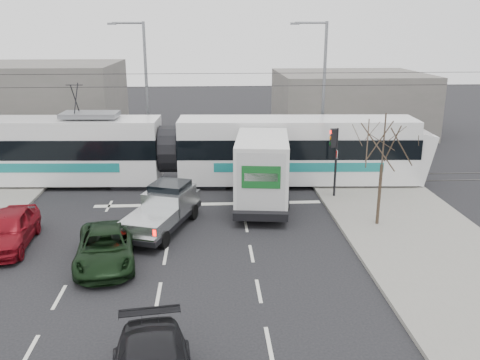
{
  "coord_description": "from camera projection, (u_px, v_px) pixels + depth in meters",
  "views": [
    {
      "loc": [
        0.1,
        -18.44,
        8.65
      ],
      "look_at": [
        1.5,
        4.2,
        1.8
      ],
      "focal_mm": 38.0,
      "sensor_mm": 36.0,
      "label": 1
    }
  ],
  "objects": [
    {
      "name": "tram",
      "position": [
        168.0,
        150.0,
        28.61
      ],
      "size": [
        27.71,
        4.27,
        5.63
      ],
      "rotation": [
        0.0,
        0.0,
        -0.05
      ],
      "color": "white",
      "rests_on": "ground"
    },
    {
      "name": "silver_pickup",
      "position": [
        165.0,
        208.0,
        22.55
      ],
      "size": [
        3.42,
        5.57,
        1.92
      ],
      "rotation": [
        0.0,
        0.0,
        -0.34
      ],
      "color": "black",
      "rests_on": "ground"
    },
    {
      "name": "red_car",
      "position": [
        8.0,
        229.0,
        20.65
      ],
      "size": [
        2.09,
        4.55,
        1.51
      ],
      "primitive_type": "imported",
      "rotation": [
        0.0,
        0.0,
        0.07
      ],
      "color": "maroon",
      "rests_on": "ground"
    },
    {
      "name": "traffic_signal",
      "position": [
        334.0,
        148.0,
        25.91
      ],
      "size": [
        0.44,
        0.44,
        3.6
      ],
      "color": "black",
      "rests_on": "ground"
    },
    {
      "name": "building_left",
      "position": [
        27.0,
        103.0,
        39.44
      ],
      "size": [
        14.0,
        10.0,
        6.0
      ],
      "primitive_type": "cube",
      "color": "slate",
      "rests_on": "ground"
    },
    {
      "name": "catenary",
      "position": [
        207.0,
        115.0,
        28.55
      ],
      "size": [
        60.0,
        0.2,
        7.0
      ],
      "color": "black",
      "rests_on": "ground"
    },
    {
      "name": "street_lamp_far",
      "position": [
        144.0,
        83.0,
        33.67
      ],
      "size": [
        2.38,
        0.25,
        9.0
      ],
      "color": "slate",
      "rests_on": "ground"
    },
    {
      "name": "box_truck",
      "position": [
        262.0,
        170.0,
        25.4
      ],
      "size": [
        3.31,
        7.41,
        3.58
      ],
      "rotation": [
        0.0,
        0.0,
        -0.12
      ],
      "color": "black",
      "rests_on": "ground"
    },
    {
      "name": "bare_tree",
      "position": [
        383.0,
        145.0,
        21.85
      ],
      "size": [
        2.4,
        2.4,
        5.0
      ],
      "color": "#47382B",
      "rests_on": "ground"
    },
    {
      "name": "building_right",
      "position": [
        349.0,
        103.0,
        43.03
      ],
      "size": [
        12.0,
        10.0,
        5.0
      ],
      "primitive_type": "cube",
      "color": "slate",
      "rests_on": "ground"
    },
    {
      "name": "rails",
      "position": [
        208.0,
        181.0,
        29.67
      ],
      "size": [
        60.0,
        1.6,
        0.03
      ],
      "primitive_type": "cube",
      "color": "#33302D",
      "rests_on": "ground"
    },
    {
      "name": "navy_pickup",
      "position": [
        268.0,
        182.0,
        26.33
      ],
      "size": [
        1.96,
        4.6,
        1.91
      ],
      "rotation": [
        0.0,
        0.0,
        -0.05
      ],
      "color": "black",
      "rests_on": "ground"
    },
    {
      "name": "ground",
      "position": [
        209.0,
        255.0,
        20.11
      ],
      "size": [
        120.0,
        120.0,
        0.0
      ],
      "primitive_type": "plane",
      "color": "black",
      "rests_on": "ground"
    },
    {
      "name": "street_lamp_near",
      "position": [
        321.0,
        85.0,
        32.44
      ],
      "size": [
        2.38,
        0.25,
        9.0
      ],
      "color": "slate",
      "rests_on": "ground"
    },
    {
      "name": "sidewalk_right",
      "position": [
        430.0,
        247.0,
        20.62
      ],
      "size": [
        6.0,
        60.0,
        0.15
      ],
      "primitive_type": "cube",
      "color": "gray",
      "rests_on": "ground"
    },
    {
      "name": "green_car",
      "position": [
        106.0,
        247.0,
        19.23
      ],
      "size": [
        2.75,
        4.88,
        1.29
      ],
      "primitive_type": "imported",
      "rotation": [
        0.0,
        0.0,
        0.14
      ],
      "color": "black",
      "rests_on": "ground"
    }
  ]
}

